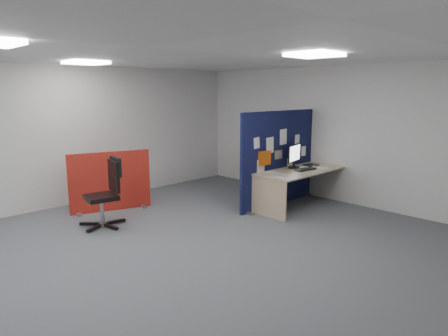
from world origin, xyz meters
TOP-DOWN VIEW (x-y plane):
  - floor at (0.00, 0.00)m, footprint 9.00×9.00m
  - ceiling at (0.00, 0.00)m, footprint 9.00×7.00m
  - wall_back at (0.00, 3.50)m, footprint 9.00×0.02m
  - wall_right at (4.50, 0.00)m, footprint 0.02×7.00m
  - ceiling_lights at (0.33, 0.67)m, footprint 4.10×4.10m
  - navy_divider at (3.47, 0.65)m, footprint 2.23×0.30m
  - main_desk at (3.58, 0.30)m, footprint 1.94×0.86m
  - monitor_main at (3.63, 0.43)m, footprint 0.52×0.22m
  - keyboard at (3.62, 0.16)m, footprint 0.47×0.24m
  - mouse at (3.98, 0.19)m, footprint 0.11×0.08m
  - paper_tray at (4.10, 0.35)m, footprint 0.30×0.25m
  - red_divider at (0.86, 2.57)m, footprint 1.42×0.51m
  - office_chair at (0.41, 1.82)m, footprint 0.74×0.73m
  - desk_papers at (3.19, 0.18)m, footprint 1.44×0.70m

SIDE VIEW (x-z plane):
  - floor at x=0.00m, z-range 0.00..0.00m
  - red_divider at x=0.86m, z-range -0.01..1.10m
  - main_desk at x=3.58m, z-range 0.20..0.93m
  - office_chair at x=0.41m, z-range 0.08..1.19m
  - desk_papers at x=3.19m, z-range 0.73..0.73m
  - paper_tray at x=4.10m, z-range 0.73..0.74m
  - keyboard at x=3.62m, z-range 0.73..0.75m
  - mouse at x=3.98m, z-range 0.73..0.76m
  - navy_divider at x=3.47m, z-range 0.00..1.83m
  - monitor_main at x=3.63m, z-range 0.76..1.22m
  - wall_back at x=0.00m, z-range 0.00..2.70m
  - wall_right at x=4.50m, z-range 0.00..2.70m
  - ceiling_lights at x=0.33m, z-range 2.65..2.69m
  - ceiling at x=0.00m, z-range 2.69..2.71m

